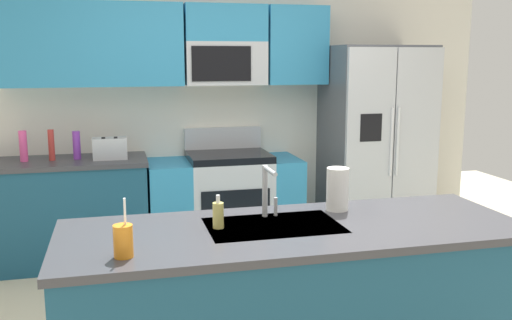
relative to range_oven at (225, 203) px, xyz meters
name	(u,v)px	position (x,y,z in m)	size (l,w,h in m)	color
kitchen_wall_unit	(205,87)	(-0.12, 0.28, 1.03)	(5.20, 0.43, 2.60)	silver
back_counter	(67,212)	(-1.37, 0.00, 0.01)	(1.36, 0.63, 0.90)	navy
range_oven	(225,203)	(0.00, 0.00, 0.00)	(1.36, 0.61, 1.10)	#B7BABF
refrigerator	(375,146)	(1.43, -0.07, 0.48)	(0.90, 0.76, 1.85)	#4C4F54
island_counter	(294,309)	(-0.07, -2.28, 0.01)	(2.36, 0.85, 0.90)	navy
toaster	(110,148)	(-0.99, -0.05, 0.55)	(0.28, 0.16, 0.18)	#B7BABF
pepper_mill	(51,145)	(-1.46, 0.00, 0.59)	(0.05, 0.05, 0.26)	#B2332D
bottle_pink	(23,146)	(-1.68, 0.00, 0.58)	(0.06, 0.06, 0.25)	#EA4C93
bottle_purple	(77,145)	(-1.26, 0.01, 0.58)	(0.06, 0.06, 0.24)	purple
sink_faucet	(267,187)	(-0.17, -2.09, 0.62)	(0.09, 0.21, 0.28)	#B7BABF
drink_cup_orange	(123,241)	(-0.92, -2.53, 0.53)	(0.08, 0.08, 0.26)	orange
soap_dispenser	(218,215)	(-0.46, -2.21, 0.53)	(0.06, 0.06, 0.17)	#D8CC66
paper_towel_roll	(337,189)	(0.25, -2.04, 0.58)	(0.12, 0.12, 0.24)	white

